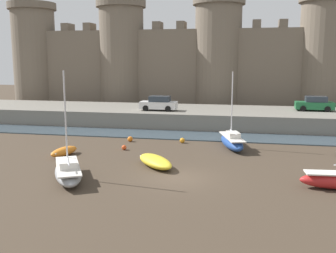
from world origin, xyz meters
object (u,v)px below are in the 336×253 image
at_px(rowboat_midflat_right, 64,151).
at_px(car_quay_centre_east, 159,104).
at_px(mooring_buoy_off_centre, 130,139).
at_px(rowboat_foreground_right, 155,161).
at_px(sailboat_midflat_left, 68,171).
at_px(car_quay_centre_west, 315,104).
at_px(sailboat_midflat_centre, 232,141).
at_px(mooring_buoy_near_channel, 124,147).
at_px(mooring_buoy_near_shore, 182,140).

relative_size(rowboat_midflat_right, car_quay_centre_east, 0.72).
bearing_deg(car_quay_centre_east, mooring_buoy_off_centre, -94.80).
bearing_deg(mooring_buoy_off_centre, car_quay_centre_east, 85.20).
distance_m(rowboat_midflat_right, rowboat_foreground_right, 7.91).
xyz_separation_m(rowboat_midflat_right, sailboat_midflat_left, (3.04, -5.68, 0.19)).
height_order(car_quay_centre_west, car_quay_centre_east, same).
xyz_separation_m(mooring_buoy_off_centre, car_quay_centre_west, (17.86, 11.92, 2.32)).
height_order(rowboat_midflat_right, sailboat_midflat_left, sailboat_midflat_left).
distance_m(rowboat_foreground_right, sailboat_midflat_centre, 8.57).
height_order(sailboat_midflat_centre, mooring_buoy_near_channel, sailboat_midflat_centre).
xyz_separation_m(sailboat_midflat_centre, car_quay_centre_east, (-8.52, 9.75, 1.94)).
bearing_deg(mooring_buoy_near_shore, car_quay_centre_east, 115.63).
bearing_deg(mooring_buoy_near_channel, mooring_buoy_off_centre, 98.08).
relative_size(sailboat_midflat_centre, car_quay_centre_east, 1.57).
relative_size(mooring_buoy_near_channel, car_quay_centre_east, 0.10).
xyz_separation_m(mooring_buoy_near_channel, car_quay_centre_west, (17.39, 15.22, 2.35)).
bearing_deg(mooring_buoy_near_shore, rowboat_foreground_right, -94.17).
relative_size(car_quay_centre_west, car_quay_centre_east, 1.00).
relative_size(sailboat_midflat_left, mooring_buoy_off_centre, 14.14).
bearing_deg(mooring_buoy_off_centre, sailboat_midflat_left, -92.34).
bearing_deg(sailboat_midflat_left, rowboat_foreground_right, 40.52).
bearing_deg(car_quay_centre_east, sailboat_midflat_centre, -48.84).
bearing_deg(sailboat_midflat_centre, car_quay_centre_east, 131.16).
bearing_deg(rowboat_foreground_right, rowboat_midflat_right, 167.79).
distance_m(mooring_buoy_near_shore, car_quay_centre_east, 9.66).
bearing_deg(rowboat_midflat_right, mooring_buoy_off_centre, 60.23).
bearing_deg(sailboat_midflat_left, sailboat_midflat_centre, 48.23).
height_order(rowboat_foreground_right, mooring_buoy_off_centre, rowboat_foreground_right).
bearing_deg(rowboat_foreground_right, sailboat_midflat_left, -139.48).
bearing_deg(car_quay_centre_west, mooring_buoy_near_shore, -138.49).
xyz_separation_m(rowboat_foreground_right, mooring_buoy_near_shore, (0.60, 8.20, -0.17)).
distance_m(rowboat_foreground_right, sailboat_midflat_left, 6.16).
bearing_deg(sailboat_midflat_left, car_quay_centre_east, 86.61).
relative_size(sailboat_midflat_left, car_quay_centre_east, 1.65).
bearing_deg(mooring_buoy_off_centre, rowboat_foreground_right, -61.81).
bearing_deg(sailboat_midflat_centre, rowboat_foreground_right, -126.23).
height_order(mooring_buoy_near_channel, car_quay_centre_west, car_quay_centre_west).
bearing_deg(sailboat_midflat_centre, mooring_buoy_near_shore, 163.87).
relative_size(sailboat_midflat_centre, mooring_buoy_near_channel, 15.75).
height_order(mooring_buoy_near_shore, mooring_buoy_off_centre, mooring_buoy_off_centre).
distance_m(sailboat_midflat_centre, car_quay_centre_west, 15.58).
bearing_deg(car_quay_centre_west, rowboat_midflat_right, -139.78).
height_order(rowboat_foreground_right, sailboat_midflat_centre, sailboat_midflat_centre).
distance_m(rowboat_foreground_right, mooring_buoy_near_channel, 5.88).
xyz_separation_m(sailboat_midflat_left, sailboat_midflat_centre, (9.75, 10.91, 0.06)).
bearing_deg(rowboat_foreground_right, car_quay_centre_west, 55.35).
xyz_separation_m(mooring_buoy_off_centre, mooring_buoy_near_channel, (0.47, -3.30, -0.04)).
bearing_deg(rowboat_foreground_right, mooring_buoy_near_shore, 85.83).
distance_m(sailboat_midflat_left, mooring_buoy_near_channel, 8.61).
xyz_separation_m(rowboat_foreground_right, car_quay_centre_east, (-3.46, 16.66, 2.15)).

